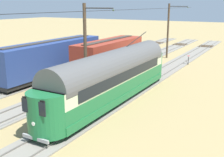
% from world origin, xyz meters
% --- Properties ---
extents(ground_plane, '(220.00, 220.00, 0.00)m').
position_xyz_m(ground_plane, '(0.00, 0.00, 0.00)').
color(ground_plane, '#937F51').
extents(track_streetcar_siding, '(2.80, 80.00, 0.18)m').
position_xyz_m(track_streetcar_siding, '(-5.01, -0.31, 0.05)').
color(track_streetcar_siding, slate).
rests_on(track_streetcar_siding, ground).
extents(track_adjacent_siding, '(2.80, 80.00, 0.18)m').
position_xyz_m(track_adjacent_siding, '(0.00, -0.31, 0.05)').
color(track_adjacent_siding, slate).
rests_on(track_adjacent_siding, ground).
extents(track_third_siding, '(2.80, 80.00, 0.18)m').
position_xyz_m(track_third_siding, '(5.01, -0.31, 0.05)').
color(track_third_siding, slate).
rests_on(track_third_siding, ground).
extents(vintage_streetcar, '(2.65, 18.11, 5.10)m').
position_xyz_m(vintage_streetcar, '(-5.01, 5.32, 2.26)').
color(vintage_streetcar, '#196033').
rests_on(vintage_streetcar, ground).
extents(coach_adjacent, '(2.96, 14.88, 3.85)m').
position_xyz_m(coach_adjacent, '(5.02, 1.42, 2.17)').
color(coach_adjacent, navy).
rests_on(coach_adjacent, ground).
extents(boxcar_far_siding, '(2.96, 11.20, 3.85)m').
position_xyz_m(boxcar_far_siding, '(0.00, -2.73, 2.16)').
color(boxcar_far_siding, maroon).
rests_on(boxcar_far_siding, ground).
extents(catenary_pole_foreground, '(2.94, 0.28, 7.98)m').
position_xyz_m(catenary_pole_foreground, '(-2.37, -15.97, 4.16)').
color(catenary_pole_foreground, '#423323').
rests_on(catenary_pole_foreground, ground).
extents(catenary_pole_mid_near, '(2.94, 0.28, 7.98)m').
position_xyz_m(catenary_pole_mid_near, '(-2.37, 5.34, 4.16)').
color(catenary_pole_mid_near, '#423323').
rests_on(catenary_pole_mid_near, ground).
extents(overhead_wire_run, '(2.73, 46.61, 0.18)m').
position_xyz_m(overhead_wire_run, '(-4.97, 4.57, 7.44)').
color(overhead_wire_run, black).
rests_on(overhead_wire_run, ground).
extents(switch_stand, '(0.50, 0.30, 1.24)m').
position_xyz_m(switch_stand, '(-6.49, -12.43, 0.70)').
color(switch_stand, black).
rests_on(switch_stand, ground).
extents(spare_tie_stack, '(2.40, 2.40, 0.54)m').
position_xyz_m(spare_tie_stack, '(8.55, -7.49, 0.27)').
color(spare_tie_stack, '#47331E').
rests_on(spare_tie_stack, ground).
extents(track_end_bumper, '(1.80, 0.60, 0.80)m').
position_xyz_m(track_end_bumper, '(0.00, -10.08, 0.40)').
color(track_end_bumper, '#B2A519').
rests_on(track_end_bumper, ground).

